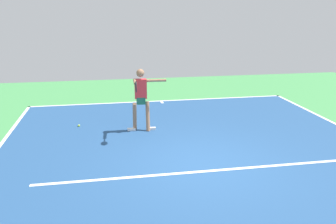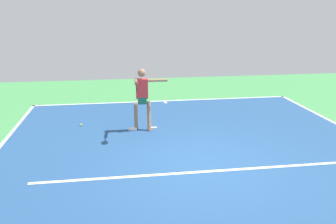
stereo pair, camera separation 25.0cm
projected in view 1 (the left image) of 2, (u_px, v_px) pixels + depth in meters
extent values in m
plane|color=#428E4C|center=(202.00, 164.00, 8.08)|extent=(21.27, 21.27, 0.00)
cube|color=navy|center=(202.00, 164.00, 8.08)|extent=(9.86, 11.90, 0.00)
cube|color=white|center=(161.00, 101.00, 13.65)|extent=(9.86, 0.10, 0.01)
cube|color=white|center=(207.00, 171.00, 7.72)|extent=(7.40, 0.10, 0.01)
cube|color=white|center=(162.00, 102.00, 13.46)|extent=(0.10, 0.30, 0.01)
cylinder|color=#9E7051|center=(148.00, 116.00, 10.26)|extent=(0.12, 0.32, 0.87)
cube|color=white|center=(152.00, 129.00, 10.38)|extent=(0.24, 0.11, 0.07)
cylinder|color=#9E7051|center=(135.00, 117.00, 10.21)|extent=(0.12, 0.32, 0.87)
cube|color=white|center=(132.00, 129.00, 10.30)|extent=(0.24, 0.11, 0.07)
cube|color=#1E664C|center=(141.00, 100.00, 10.10)|extent=(0.26, 0.21, 0.20)
cube|color=red|center=(141.00, 89.00, 10.00)|extent=(0.35, 0.19, 0.56)
sphere|color=#9E7051|center=(140.00, 73.00, 9.88)|extent=(0.23, 0.23, 0.23)
cylinder|color=#9E7051|center=(156.00, 80.00, 10.00)|extent=(0.56, 0.10, 0.08)
cylinder|color=#9E7051|center=(135.00, 82.00, 9.64)|extent=(0.10, 0.56, 0.08)
cylinder|color=black|center=(136.00, 85.00, 9.27)|extent=(0.04, 0.22, 0.03)
torus|color=black|center=(136.00, 87.00, 9.04)|extent=(0.04, 0.29, 0.29)
cylinder|color=silver|center=(136.00, 87.00, 9.04)|extent=(0.01, 0.25, 0.25)
sphere|color=#C6E53D|center=(79.00, 126.00, 10.65)|extent=(0.07, 0.07, 0.07)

